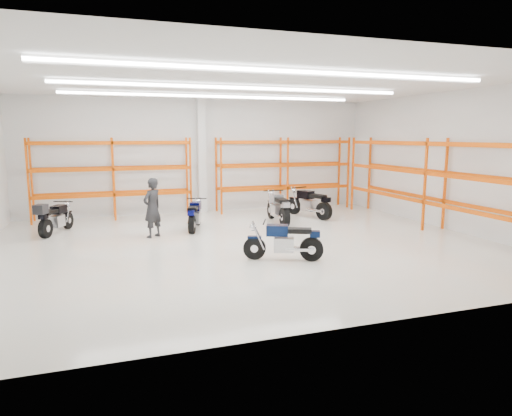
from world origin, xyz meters
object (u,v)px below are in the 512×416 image
object	(u,v)px
motorcycle_main	(287,242)
motorcycle_back_b	(195,216)
motorcycle_back_c	(278,209)
motorcycle_back_d	(310,204)
structural_column	(202,156)
motorcycle_back_a	(54,219)
standing_man	(152,208)

from	to	relation	value
motorcycle_main	motorcycle_back_b	xyz separation A→B (m)	(-1.45, 4.43, -0.00)
motorcycle_main	motorcycle_back_c	distance (m)	4.89
motorcycle_back_d	structural_column	size ratio (longest dim) A/B	0.48
structural_column	motorcycle_back_c	bearing A→B (deg)	-56.54
motorcycle_main	motorcycle_back_a	xyz separation A→B (m)	(-5.77, 5.12, 0.04)
motorcycle_back_b	standing_man	bearing A→B (deg)	-153.52
motorcycle_back_d	structural_column	distance (m)	4.72
motorcycle_back_b	motorcycle_back_c	xyz separation A→B (m)	(3.04, 0.20, 0.06)
motorcycle_main	motorcycle_back_d	distance (m)	6.15
motorcycle_back_a	motorcycle_back_d	size ratio (longest dim) A/B	0.91
motorcycle_back_a	structural_column	world-z (taller)	structural_column
motorcycle_back_c	standing_man	distance (m)	4.57
motorcycle_back_d	structural_column	xyz separation A→B (m)	(-3.62, 2.47, 1.73)
motorcycle_main	motorcycle_back_c	xyz separation A→B (m)	(1.59, 4.62, 0.06)
motorcycle_back_b	motorcycle_back_a	bearing A→B (deg)	170.93
motorcycle_back_b	motorcycle_back_d	xyz separation A→B (m)	(4.60, 0.85, 0.06)
motorcycle_main	motorcycle_back_a	size ratio (longest dim) A/B	0.96
motorcycle_back_b	structural_column	size ratio (longest dim) A/B	0.43
motorcycle_main	motorcycle_back_a	bearing A→B (deg)	138.43
motorcycle_back_a	motorcycle_back_b	world-z (taller)	motorcycle_back_a
motorcycle_back_b	motorcycle_main	bearing A→B (deg)	-71.90
motorcycle_main	motorcycle_back_d	bearing A→B (deg)	59.19
motorcycle_back_b	motorcycle_back_c	bearing A→B (deg)	3.75
motorcycle_main	standing_man	bearing A→B (deg)	127.66
motorcycle_back_b	structural_column	xyz separation A→B (m)	(0.97, 3.33, 1.79)
motorcycle_main	motorcycle_back_c	world-z (taller)	motorcycle_back_c
motorcycle_back_c	structural_column	size ratio (longest dim) A/B	0.50
motorcycle_back_d	structural_column	bearing A→B (deg)	145.68
motorcycle_back_b	structural_column	world-z (taller)	structural_column
motorcycle_main	motorcycle_back_d	world-z (taller)	motorcycle_back_d
standing_man	structural_column	world-z (taller)	structural_column
motorcycle_main	motorcycle_back_b	bearing A→B (deg)	108.10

